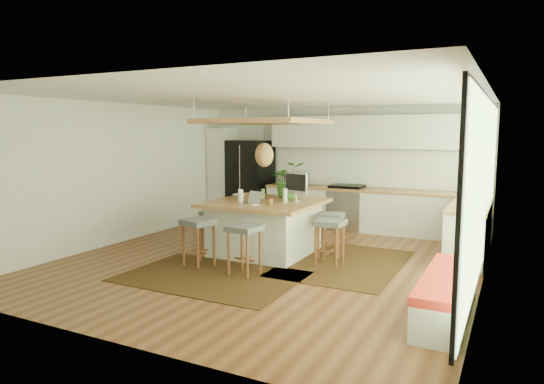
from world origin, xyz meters
The scene contains 36 objects.
floor centered at (0.00, 0.00, 0.00)m, with size 7.00×7.00×0.00m, color #532B17.
ceiling centered at (0.00, 0.00, 2.70)m, with size 7.00×7.00×0.00m, color white.
wall_back centered at (0.00, 3.50, 1.35)m, with size 6.50×6.50×0.00m, color silver.
wall_front centered at (0.00, -3.50, 1.35)m, with size 6.50×6.50×0.00m, color silver.
wall_left centered at (-3.25, 0.00, 1.35)m, with size 7.00×7.00×0.00m, color silver.
wall_right centered at (3.25, 0.00, 1.35)m, with size 7.00×7.00×0.00m, color silver.
window_wall centered at (3.22, 0.00, 1.40)m, with size 0.10×6.20×2.60m, color black, non-canonical shape.
pantry centered at (-2.95, 3.18, 1.12)m, with size 0.55×0.60×2.25m, color silver.
back_counter_base centered at (0.55, 3.18, 0.44)m, with size 4.20×0.60×0.88m, color silver.
back_counter_top centered at (0.55, 3.18, 0.90)m, with size 4.24×0.64×0.05m, color #935D34.
backsplash centered at (0.55, 3.48, 1.35)m, with size 4.20×0.02×0.80m, color white.
upper_cabinets centered at (0.55, 3.32, 2.15)m, with size 4.20×0.34×0.70m, color silver.
range centered at (0.30, 3.18, 0.50)m, with size 0.76×0.62×1.00m, color #A5A5AA, non-canonical shape.
right_counter_base centered at (2.93, 2.00, 0.44)m, with size 0.60×2.50×0.88m, color silver.
right_counter_top centered at (2.93, 2.00, 0.90)m, with size 0.64×2.54×0.05m, color #935D34.
window_bench centered at (2.95, -1.20, 0.25)m, with size 0.52×2.00×0.50m, color silver, non-canonical shape.
ceiling_panel centered at (-0.30, 0.40, 2.05)m, with size 1.86×1.86×0.80m, color #935D34, non-canonical shape.
rug_near centered at (-0.38, -1.16, 0.01)m, with size 2.60×1.80×0.01m, color black.
rug_right centered at (1.16, 0.44, 0.01)m, with size 1.80×2.60×0.01m, color black.
fridge centered at (-2.14, 3.15, 0.93)m, with size 0.97×0.76×1.95m, color black, non-canonical shape.
island centered at (-0.33, 0.49, 0.47)m, with size 1.85×1.85×0.93m, color #935D34, non-canonical shape.
stool_near_left centered at (-0.87, -0.77, 0.35)m, with size 0.45×0.45×0.76m, color #4D5155, non-canonical shape.
stool_near_right centered at (0.01, -0.84, 0.35)m, with size 0.45×0.45×0.76m, color #4D5155, non-canonical shape.
stool_right_front centered at (0.99, 0.18, 0.35)m, with size 0.45×0.45×0.75m, color #4D5155, non-canonical shape.
stool_right_back centered at (0.77, 0.81, 0.35)m, with size 0.44×0.44×0.75m, color #4D5155, non-canonical shape.
stool_left_side centered at (-1.44, 0.50, 0.35)m, with size 0.40×0.40×0.68m, color #4D5155, non-canonical shape.
laptop centered at (-0.40, 0.08, 1.05)m, with size 0.30×0.32×0.23m, color #A5A5AA, non-canonical shape.
monitor centered at (0.13, 0.79, 1.19)m, with size 0.55×0.19×0.51m, color #A5A5AA, non-canonical shape.
microwave centered at (-0.91, 3.13, 1.09)m, with size 0.49×0.27×0.33m, color #A5A5AA.
island_plant centered at (-0.17, 1.07, 1.19)m, with size 0.60×0.67×0.52m, color #1E4C19.
island_bowl centered at (-1.04, 0.77, 0.96)m, with size 0.23×0.23×0.06m, color white.
island_bottle_0 centered at (-0.88, 0.59, 1.03)m, with size 0.07×0.07×0.19m, color #2B6AAE.
island_bottle_1 centered at (-0.73, 0.34, 1.03)m, with size 0.07×0.07×0.19m, color white.
island_bottle_2 centered at (-0.08, 0.19, 1.03)m, with size 0.07×0.07×0.19m, color #A76437.
island_bottle_3 centered at (0.02, 0.54, 1.03)m, with size 0.07×0.07×0.19m, color white.
island_bottle_4 centered at (-0.53, 0.74, 1.03)m, with size 0.07×0.07×0.19m, color #5F7F4C.
Camera 1 is at (3.58, -6.96, 2.14)m, focal length 31.81 mm.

